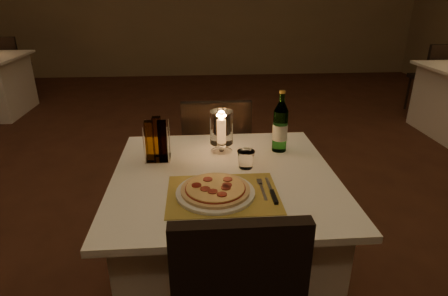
{
  "coord_description": "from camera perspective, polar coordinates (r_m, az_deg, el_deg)",
  "views": [
    {
      "loc": [
        -0.02,
        -2.04,
        1.51
      ],
      "look_at": [
        0.09,
        -0.53,
        0.86
      ],
      "focal_mm": 30.0,
      "sensor_mm": 36.0,
      "label": 1
    }
  ],
  "objects": [
    {
      "name": "floor",
      "position": [
        2.55,
        -3.02,
        -13.52
      ],
      "size": [
        8.0,
        10.0,
        0.02
      ],
      "primitive_type": "cube",
      "color": "#482417",
      "rests_on": "ground"
    },
    {
      "name": "main_table",
      "position": [
        1.88,
        0.05,
        -13.96
      ],
      "size": [
        1.0,
        1.0,
        0.74
      ],
      "color": "white",
      "rests_on": "ground"
    },
    {
      "name": "chair_far",
      "position": [
        2.41,
        -1.25,
        -0.32
      ],
      "size": [
        0.42,
        0.42,
        0.9
      ],
      "color": "black",
      "rests_on": "ground"
    },
    {
      "name": "placemat",
      "position": [
        1.53,
        -0.18,
        -7.05
      ],
      "size": [
        0.45,
        0.34,
        0.0
      ],
      "primitive_type": "cube",
      "color": "#A78E3A",
      "rests_on": "main_table"
    },
    {
      "name": "plate",
      "position": [
        1.52,
        -1.31,
        -6.79
      ],
      "size": [
        0.32,
        0.32,
        0.01
      ],
      "primitive_type": "cylinder",
      "color": "white",
      "rests_on": "placemat"
    },
    {
      "name": "pizza",
      "position": [
        1.51,
        -1.32,
        -6.26
      ],
      "size": [
        0.28,
        0.28,
        0.02
      ],
      "color": "#D8B77F",
      "rests_on": "plate"
    },
    {
      "name": "fork",
      "position": [
        1.57,
        5.76,
        -6.04
      ],
      "size": [
        0.02,
        0.18,
        0.0
      ],
      "color": "silver",
      "rests_on": "placemat"
    },
    {
      "name": "knife",
      "position": [
        1.53,
        7.45,
        -6.98
      ],
      "size": [
        0.02,
        0.22,
        0.01
      ],
      "color": "black",
      "rests_on": "placemat"
    },
    {
      "name": "tumbler",
      "position": [
        1.74,
        3.36,
        -1.74
      ],
      "size": [
        0.08,
        0.08,
        0.08
      ],
      "primitive_type": null,
      "color": "white",
      "rests_on": "main_table"
    },
    {
      "name": "water_bottle",
      "position": [
        1.91,
        8.56,
        3.17
      ],
      "size": [
        0.08,
        0.08,
        0.31
      ],
      "color": "#62B461",
      "rests_on": "main_table"
    },
    {
      "name": "hurricane_candle",
      "position": [
        1.86,
        -0.39,
        2.93
      ],
      "size": [
        0.12,
        0.12,
        0.22
      ],
      "color": "white",
      "rests_on": "main_table"
    },
    {
      "name": "cruet_caddy",
      "position": [
        1.82,
        -10.21,
        1.01
      ],
      "size": [
        0.12,
        0.12,
        0.21
      ],
      "color": "white",
      "rests_on": "main_table"
    },
    {
      "name": "neighbor_chair_lb",
      "position": [
        6.29,
        -30.11,
        11.33
      ],
      "size": [
        0.42,
        0.42,
        0.9
      ],
      "color": "black",
      "rests_on": "ground"
    },
    {
      "name": "neighbor_chair_rb",
      "position": [
        5.43,
        29.67,
        9.99
      ],
      "size": [
        0.42,
        0.42,
        0.9
      ],
      "color": "black",
      "rests_on": "ground"
    }
  ]
}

